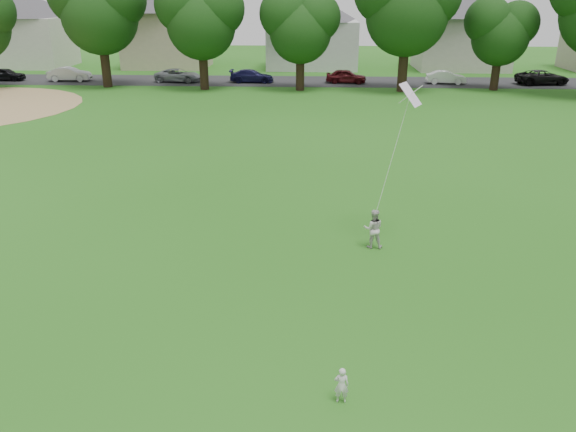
{
  "coord_description": "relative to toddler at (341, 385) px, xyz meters",
  "views": [
    {
      "loc": [
        0.46,
        -11.75,
        7.8
      ],
      "look_at": [
        -0.21,
        2.0,
        2.3
      ],
      "focal_mm": 35.0,
      "sensor_mm": 36.0,
      "label": 1
    }
  ],
  "objects": [
    {
      "name": "street",
      "position": [
        -1.09,
        44.45,
        -0.41
      ],
      "size": [
        90.0,
        7.0,
        0.01
      ],
      "primitive_type": "cube",
      "color": "#2D2D30",
      "rests_on": "ground"
    },
    {
      "name": "ground",
      "position": [
        -1.09,
        2.45,
        -0.41
      ],
      "size": [
        160.0,
        160.0,
        0.0
      ],
      "primitive_type": "plane",
      "color": "#235E15",
      "rests_on": "ground"
    },
    {
      "name": "house_row",
      "position": [
        -1.67,
        54.45,
        4.63
      ],
      "size": [
        77.03,
        13.89,
        10.57
      ],
      "color": "silver",
      "rests_on": "ground"
    },
    {
      "name": "older_boy",
      "position": [
        1.32,
        7.57,
        0.25
      ],
      "size": [
        0.65,
        0.52,
        1.32
      ],
      "primitive_type": "imported",
      "rotation": [
        0.0,
        0.0,
        3.12
      ],
      "color": "beige",
      "rests_on": "ground"
    },
    {
      "name": "toddler",
      "position": [
        0.0,
        0.0,
        0.0
      ],
      "size": [
        0.3,
        0.2,
        0.83
      ],
      "primitive_type": "imported",
      "rotation": [
        0.0,
        0.0,
        3.14
      ],
      "color": "silver",
      "rests_on": "ground"
    },
    {
      "name": "parked_cars",
      "position": [
        0.55,
        43.45,
        0.21
      ],
      "size": [
        62.64,
        2.67,
        1.29
      ],
      "color": "black",
      "rests_on": "ground"
    },
    {
      "name": "kite",
      "position": [
        1.81,
        7.92,
        2.5
      ],
      "size": [
        0.94,
        1.03,
        4.35
      ],
      "color": "white",
      "rests_on": "ground"
    },
    {
      "name": "tree_row",
      "position": [
        1.82,
        38.58,
        6.27
      ],
      "size": [
        81.4,
        9.98,
        11.51
      ],
      "color": "black",
      "rests_on": "ground"
    }
  ]
}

